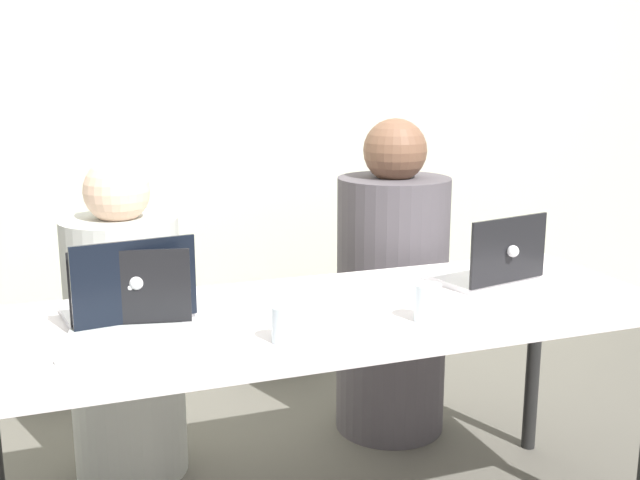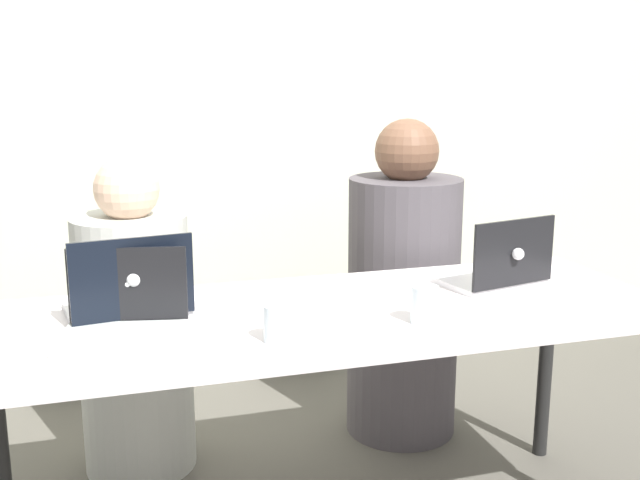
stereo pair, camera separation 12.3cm
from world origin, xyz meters
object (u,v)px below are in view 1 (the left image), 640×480
at_px(person_on_right, 392,296).
at_px(laptop_front_left, 129,322).
at_px(water_glass_left, 285,327).
at_px(water_glass_right, 427,305).
at_px(laptop_back_right, 490,268).
at_px(laptop_back_left, 129,302).
at_px(person_on_left, 126,338).

distance_m(person_on_right, laptop_front_left, 1.28).
bearing_deg(water_glass_left, laptop_front_left, 157.99).
relative_size(person_on_right, water_glass_right, 12.20).
bearing_deg(laptop_front_left, person_on_right, 45.74).
bearing_deg(laptop_front_left, laptop_back_right, 19.13).
distance_m(laptop_back_left, laptop_back_right, 1.09).
xyz_separation_m(laptop_back_left, laptop_front_left, (-0.02, -0.16, -0.00)).
xyz_separation_m(laptop_back_left, water_glass_right, (0.73, -0.28, -0.01)).
bearing_deg(person_on_right, person_on_left, 9.36).
bearing_deg(person_on_left, person_on_right, 174.71).
xyz_separation_m(laptop_front_left, laptop_back_right, (1.11, 0.14, 0.00)).
xyz_separation_m(person_on_left, water_glass_left, (0.31, -0.84, 0.28)).
relative_size(person_on_right, laptop_back_left, 3.51).
relative_size(laptop_back_left, water_glass_right, 3.48).
distance_m(person_on_left, water_glass_right, 1.12).
bearing_deg(person_on_right, water_glass_right, 79.72).
height_order(water_glass_left, water_glass_right, water_glass_right).
relative_size(laptop_back_left, laptop_front_left, 1.02).
height_order(laptop_back_left, laptop_back_right, laptop_back_left).
relative_size(laptop_back_right, water_glass_right, 3.52).
distance_m(person_on_left, water_glass_left, 0.94).
xyz_separation_m(water_glass_left, water_glass_right, (0.40, 0.02, 0.00)).
xyz_separation_m(laptop_back_left, water_glass_left, (0.34, -0.30, -0.01)).
relative_size(person_on_right, laptop_back_right, 3.47).
bearing_deg(laptop_back_right, person_on_left, -40.45).
height_order(person_on_left, water_glass_left, person_on_left).
height_order(person_on_left, water_glass_right, person_on_left).
distance_m(laptop_front_left, laptop_back_right, 1.12).
relative_size(person_on_left, laptop_back_left, 3.20).
height_order(laptop_back_right, water_glass_left, laptop_back_right).
height_order(person_on_left, laptop_front_left, person_on_left).
xyz_separation_m(person_on_right, laptop_back_left, (-1.03, -0.54, 0.24)).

